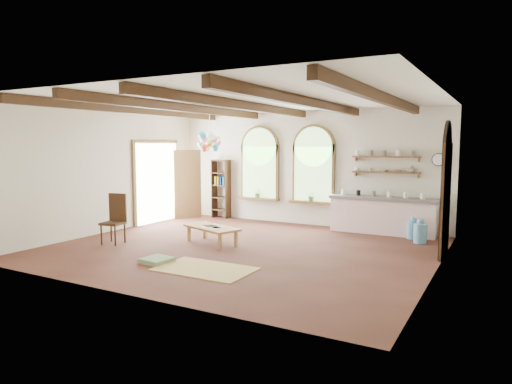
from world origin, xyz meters
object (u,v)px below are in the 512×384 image
Objects in this scene: kitchen_counter at (383,215)px; balloon_cluster at (209,142)px; side_chair at (114,229)px; coffee_table at (212,229)px.

kitchen_counter is 5.14m from balloon_cluster.
side_chair is (-5.11, -4.20, -0.15)m from kitchen_counter.
side_chair is at bearing -96.88° from balloon_cluster.
kitchen_counter reaches higher than coffee_table.
side_chair is at bearing -151.38° from coffee_table.
side_chair reaches higher than coffee_table.
kitchen_counter is 1.76× the size of coffee_table.
kitchen_counter is 2.34× the size of side_chair.
kitchen_counter is 2.35× the size of balloon_cluster.
balloon_cluster reaches higher than kitchen_counter.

